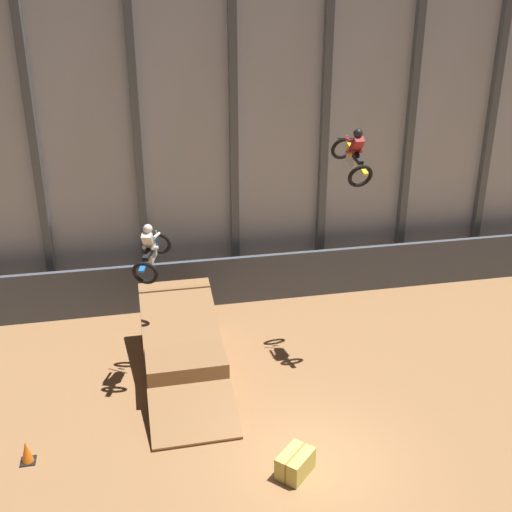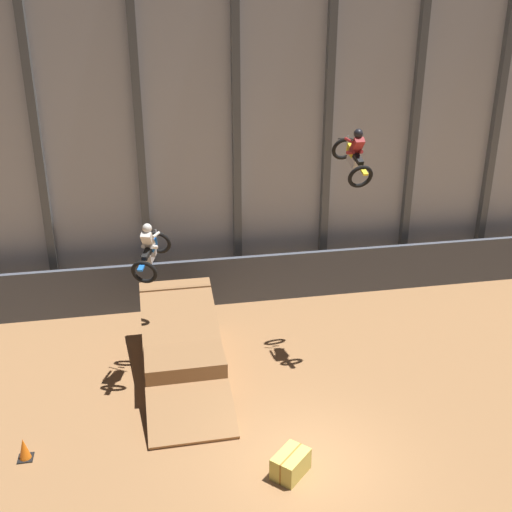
% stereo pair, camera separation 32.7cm
% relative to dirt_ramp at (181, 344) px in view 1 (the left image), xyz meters
% --- Properties ---
extents(ground_plane, '(60.00, 60.00, 0.00)m').
position_rel_dirt_ramp_xyz_m(ground_plane, '(2.60, -5.11, -0.67)').
color(ground_plane, '#996B42').
extents(arena_back_wall, '(32.00, 0.40, 12.89)m').
position_rel_dirt_ramp_xyz_m(arena_back_wall, '(2.60, 5.10, 5.78)').
color(arena_back_wall, '#A3A8B2').
rests_on(arena_back_wall, ground_plane).
extents(lower_barrier, '(31.36, 0.20, 1.80)m').
position_rel_dirt_ramp_xyz_m(lower_barrier, '(2.60, 3.79, 0.23)').
color(lower_barrier, '#474C56').
rests_on(lower_barrier, ground_plane).
extents(dirt_ramp, '(2.28, 5.96, 2.02)m').
position_rel_dirt_ramp_xyz_m(dirt_ramp, '(0.00, 0.00, 0.00)').
color(dirt_ramp, olive).
rests_on(dirt_ramp, ground_plane).
extents(rider_bike_left_air, '(1.25, 1.88, 1.61)m').
position_rel_dirt_ramp_xyz_m(rider_bike_left_air, '(-0.73, -0.47, 3.27)').
color(rider_bike_left_air, black).
extents(rider_bike_right_air, '(0.82, 1.88, 1.67)m').
position_rel_dirt_ramp_xyz_m(rider_bike_right_air, '(5.12, -0.16, 5.59)').
color(rider_bike_right_air, black).
extents(traffic_cone_near_ramp, '(0.36, 0.36, 0.58)m').
position_rel_dirt_ramp_xyz_m(traffic_cone_near_ramp, '(-4.07, -3.64, -0.39)').
color(traffic_cone_near_ramp, black).
rests_on(traffic_cone_near_ramp, ground_plane).
extents(hay_bale_trackside, '(1.06, 1.06, 0.57)m').
position_rel_dirt_ramp_xyz_m(hay_bale_trackside, '(2.09, -5.38, -0.39)').
color(hay_bale_trackside, '#CCB751').
rests_on(hay_bale_trackside, ground_plane).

